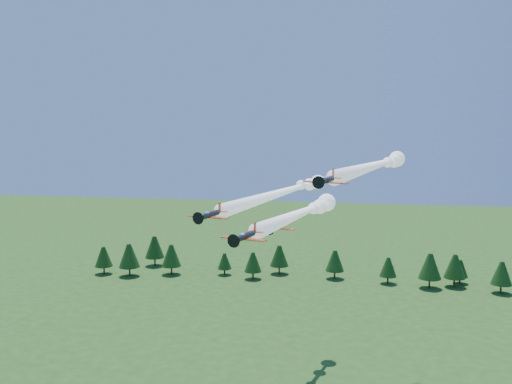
% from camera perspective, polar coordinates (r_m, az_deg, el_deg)
% --- Properties ---
extents(plane_lead, '(15.72, 41.73, 3.70)m').
position_cam_1_polar(plane_lead, '(106.68, 4.67, -2.04)').
color(plane_lead, black).
rests_on(plane_lead, ground).
extents(plane_left, '(20.18, 59.73, 3.70)m').
position_cam_1_polar(plane_left, '(125.10, 2.92, 0.06)').
color(plane_left, black).
rests_on(plane_left, ground).
extents(plane_right, '(20.06, 56.69, 3.70)m').
position_cam_1_polar(plane_right, '(118.59, 12.01, 2.67)').
color(plane_right, black).
rests_on(plane_right, ground).
extents(plane_slot, '(6.58, 7.30, 2.31)m').
position_cam_1_polar(plane_slot, '(99.12, 2.15, -3.44)').
color(plane_slot, black).
rests_on(plane_slot, ground).
extents(treeline, '(168.99, 23.07, 11.94)m').
position_cam_1_polar(treeline, '(204.83, 4.62, -6.84)').
color(treeline, '#382314').
rests_on(treeline, ground).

